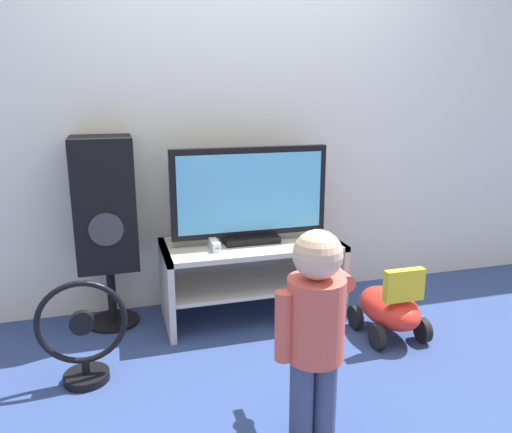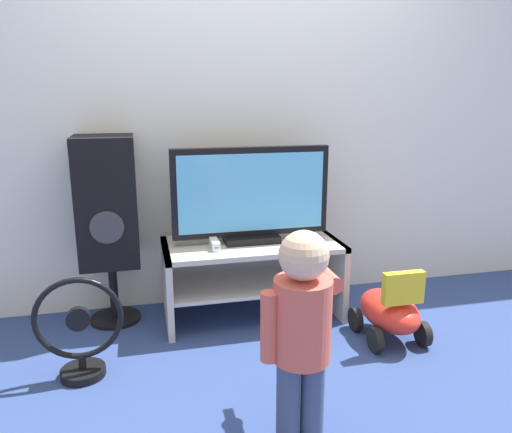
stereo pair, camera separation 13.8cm
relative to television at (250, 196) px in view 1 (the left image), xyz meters
name	(u,v)px [view 1 (the left image)]	position (x,y,z in m)	size (l,w,h in m)	color
ground_plane	(263,333)	(0.00, -0.28, -0.75)	(16.00, 16.00, 0.00)	navy
wall_back	(236,100)	(0.00, 0.31, 0.55)	(10.00, 0.06, 2.60)	silver
tv_stand	(251,267)	(0.00, -0.02, -0.44)	(1.07, 0.51, 0.47)	beige
television	(250,196)	(0.00, 0.00, 0.00)	(0.94, 0.20, 0.57)	black
game_console	(214,245)	(-0.24, -0.09, -0.25)	(0.04, 0.16, 0.05)	white
remote_primary	(317,242)	(0.37, -0.16, -0.27)	(0.08, 0.13, 0.03)	white
child	(315,319)	(-0.07, -1.18, -0.24)	(0.33, 0.49, 0.87)	#3F4C72
speaker_tower	(105,206)	(-0.83, 0.10, -0.03)	(0.33, 0.34, 1.12)	black
floor_fan	(83,337)	(-0.96, -0.51, -0.52)	(0.42, 0.22, 0.51)	black
ride_on_toy	(390,308)	(0.68, -0.51, -0.58)	(0.32, 0.46, 0.44)	red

